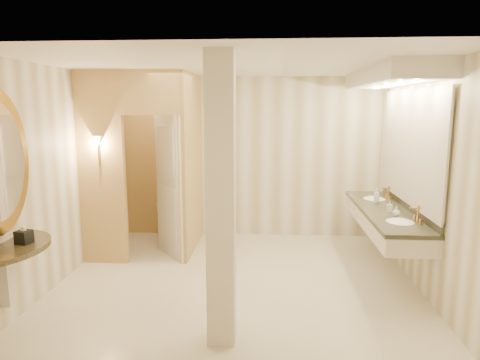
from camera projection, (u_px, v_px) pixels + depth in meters
The scene contains 15 objects.
floor at pixel (237, 279), 5.55m from camera, with size 4.50×4.50×0.00m, color beige.
ceiling at pixel (237, 65), 5.09m from camera, with size 4.50×4.50×0.00m, color white.
wall_back at pixel (246, 158), 7.28m from camera, with size 4.50×0.02×2.70m, color #EDE5CE.
wall_front at pixel (218, 218), 3.35m from camera, with size 4.50×0.02×2.70m, color #EDE5CE.
wall_left at pixel (62, 175), 5.47m from camera, with size 0.02×4.00×2.70m, color #EDE5CE.
wall_right at pixel (422, 179), 5.17m from camera, with size 0.02×4.00×2.70m, color #EDE5CE.
toilet_closet at pixel (166, 163), 6.33m from camera, with size 1.50×1.55×2.70m.
wall_sconce at pixel (98, 142), 5.80m from camera, with size 0.14×0.14×0.42m.
vanity at pixel (391, 152), 5.53m from camera, with size 0.75×2.53×2.09m.
pillar at pixel (221, 203), 3.88m from camera, with size 0.26×0.26×2.70m, color beige.
tissue_box at pixel (24, 237), 4.23m from camera, with size 0.13×0.13×0.13m, color black.
toilet at pixel (171, 217), 7.22m from camera, with size 0.40×0.71×0.72m, color white.
soap_bottle_a at pixel (390, 206), 5.50m from camera, with size 0.06×0.06×0.14m, color beige.
soap_bottle_b at pixel (396, 211), 5.28m from camera, with size 0.09×0.09×0.12m, color silver.
soap_bottle_c at pixel (377, 196), 5.98m from camera, with size 0.08×0.08×0.21m, color #C6B28C.
Camera 1 is at (0.40, -5.23, 2.22)m, focal length 32.00 mm.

